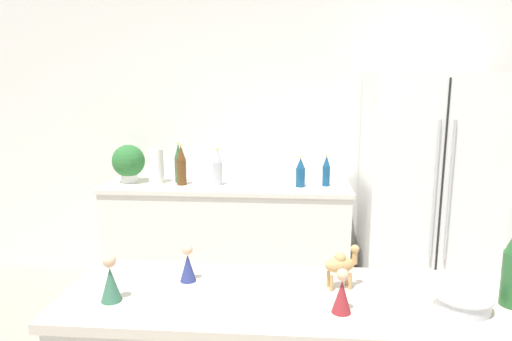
{
  "coord_description": "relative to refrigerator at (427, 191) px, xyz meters",
  "views": [
    {
      "loc": [
        -0.01,
        -1.16,
        1.71
      ],
      "look_at": [
        -0.21,
        1.36,
        1.22
      ],
      "focal_mm": 32.0,
      "sensor_mm": 36.0,
      "label": 1
    }
  ],
  "objects": [
    {
      "name": "back_bottle_1",
      "position": [
        -0.97,
        -0.01,
        0.13
      ],
      "size": [
        0.07,
        0.07,
        0.23
      ],
      "color": "navy",
      "rests_on": "back_counter"
    },
    {
      "name": "back_bottle_2",
      "position": [
        -1.95,
        0.07,
        0.18
      ],
      "size": [
        0.07,
        0.07,
        0.32
      ],
      "color": "#2D6033",
      "rests_on": "back_counter"
    },
    {
      "name": "refrigerator",
      "position": [
        0.0,
        0.0,
        0.0
      ],
      "size": [
        0.94,
        0.7,
        1.78
      ],
      "color": "white",
      "rests_on": "ground_plane"
    },
    {
      "name": "back_bottle_0",
      "position": [
        -1.91,
        -0.02,
        0.18
      ],
      "size": [
        0.08,
        0.08,
        0.32
      ],
      "color": "brown",
      "rests_on": "back_counter"
    },
    {
      "name": "wise_man_figurine_blue",
      "position": [
        -1.42,
        -1.93,
        0.15
      ],
      "size": [
        0.06,
        0.06,
        0.14
      ],
      "color": "navy",
      "rests_on": "bar_counter"
    },
    {
      "name": "wall_back",
      "position": [
        -1.03,
        0.39,
        0.39
      ],
      "size": [
        8.0,
        0.06,
        2.55
      ],
      "color": "white",
      "rests_on": "ground_plane"
    },
    {
      "name": "back_counter",
      "position": [
        -1.55,
        0.06,
        -0.43
      ],
      "size": [
        1.95,
        0.63,
        0.91
      ],
      "color": "silver",
      "rests_on": "ground_plane"
    },
    {
      "name": "paper_towel_roll",
      "position": [
        -2.12,
        0.03,
        0.16
      ],
      "size": [
        0.12,
        0.12,
        0.28
      ],
      "color": "white",
      "rests_on": "back_counter"
    },
    {
      "name": "wise_man_figurine_crimson",
      "position": [
        -1.64,
        -2.1,
        0.16
      ],
      "size": [
        0.07,
        0.07,
        0.17
      ],
      "color": "#33664C",
      "rests_on": "bar_counter"
    },
    {
      "name": "camel_figurine",
      "position": [
        -0.86,
        -1.94,
        0.18
      ],
      "size": [
        0.13,
        0.09,
        0.16
      ],
      "color": "tan",
      "rests_on": "bar_counter"
    },
    {
      "name": "fruit_bowl",
      "position": [
        -0.47,
        -2.07,
        0.12
      ],
      "size": [
        0.19,
        0.19,
        0.06
      ],
      "color": "#B7BABF",
      "rests_on": "bar_counter"
    },
    {
      "name": "wise_man_figurine_purple",
      "position": [
        -0.87,
        -2.12,
        0.16
      ],
      "size": [
        0.06,
        0.06,
        0.15
      ],
      "color": "maroon",
      "rests_on": "bar_counter"
    },
    {
      "name": "potted_plant",
      "position": [
        -2.35,
        0.04,
        0.19
      ],
      "size": [
        0.26,
        0.26,
        0.31
      ],
      "color": "silver",
      "rests_on": "back_counter"
    },
    {
      "name": "back_bottle_4",
      "position": [
        -0.77,
        0.03,
        0.14
      ],
      "size": [
        0.06,
        0.06,
        0.25
      ],
      "color": "navy",
      "rests_on": "back_counter"
    },
    {
      "name": "back_bottle_3",
      "position": [
        -1.62,
        -0.0,
        0.16
      ],
      "size": [
        0.08,
        0.08,
        0.29
      ],
      "color": "#B2B7BC",
      "rests_on": "back_counter"
    }
  ]
}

